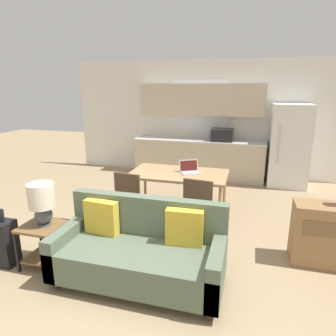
# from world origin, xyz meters

# --- Properties ---
(ground_plane) EXTENTS (20.00, 20.00, 0.00)m
(ground_plane) POSITION_xyz_m (0.00, 0.00, 0.00)
(ground_plane) COLOR #9E8460
(wall_back) EXTENTS (6.40, 0.07, 2.70)m
(wall_back) POSITION_xyz_m (-0.00, 4.63, 1.36)
(wall_back) COLOR silver
(wall_back) RESTS_ON ground_plane
(kitchen_counter) EXTENTS (3.02, 0.65, 2.15)m
(kitchen_counter) POSITION_xyz_m (0.01, 4.33, 0.84)
(kitchen_counter) COLOR beige
(kitchen_counter) RESTS_ON ground_plane
(refrigerator) EXTENTS (0.79, 0.79, 1.75)m
(refrigerator) POSITION_xyz_m (1.95, 4.20, 0.88)
(refrigerator) COLOR white
(refrigerator) RESTS_ON ground_plane
(dining_table) EXTENTS (1.59, 0.91, 0.72)m
(dining_table) POSITION_xyz_m (0.05, 2.06, 0.67)
(dining_table) COLOR tan
(dining_table) RESTS_ON ground_plane
(couch) EXTENTS (1.83, 0.80, 0.90)m
(couch) POSITION_xyz_m (0.08, 0.20, 0.35)
(couch) COLOR #3D2D1E
(couch) RESTS_ON ground_plane
(side_table) EXTENTS (0.46, 0.46, 0.53)m
(side_table) POSITION_xyz_m (-1.14, 0.15, 0.35)
(side_table) COLOR brown
(side_table) RESTS_ON ground_plane
(table_lamp) EXTENTS (0.30, 0.30, 0.51)m
(table_lamp) POSITION_xyz_m (-1.11, 0.17, 0.83)
(table_lamp) COLOR #4C515B
(table_lamp) RESTS_ON side_table
(credenza) EXTENTS (0.91, 0.39, 0.76)m
(credenza) POSITION_xyz_m (2.18, 1.09, 0.38)
(credenza) COLOR olive
(credenza) RESTS_ON ground_plane
(dining_chair_near_left) EXTENTS (0.46, 0.46, 0.92)m
(dining_chair_near_left) POSITION_xyz_m (-0.47, 1.28, 0.50)
(dining_chair_near_left) COLOR brown
(dining_chair_near_left) RESTS_ON ground_plane
(dining_chair_near_right) EXTENTS (0.47, 0.47, 0.92)m
(dining_chair_near_right) POSITION_xyz_m (0.55, 1.26, 0.50)
(dining_chair_near_right) COLOR brown
(dining_chair_near_right) RESTS_ON ground_plane
(laptop) EXTENTS (0.40, 0.38, 0.20)m
(laptop) POSITION_xyz_m (0.22, 2.13, 0.77)
(laptop) COLOR #B7BABC
(laptop) RESTS_ON dining_table
(suitcase) EXTENTS (0.40, 0.22, 0.72)m
(suitcase) POSITION_xyz_m (-1.67, 0.03, 0.29)
(suitcase) COLOR black
(suitcase) RESTS_ON ground_plane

